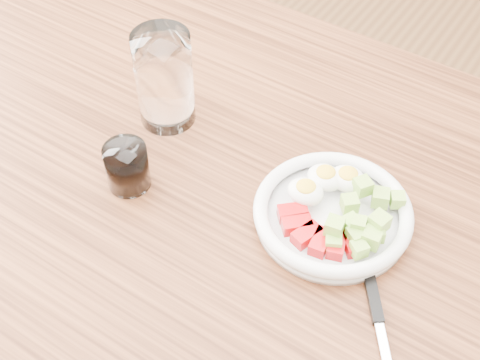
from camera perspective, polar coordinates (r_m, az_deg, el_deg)
The scene contains 5 objects.
dining_table at distance 1.03m, azimuth 0.16°, elevation -5.43°, with size 1.50×0.90×0.77m.
bowl at distance 0.92m, azimuth 7.96°, elevation -2.72°, with size 0.22×0.22×0.06m.
fork at distance 0.86m, azimuth 11.47°, elevation -10.57°, with size 0.14×0.19×0.01m.
water_glass at distance 1.03m, azimuth -6.48°, elevation 8.56°, with size 0.09×0.09×0.16m, color white.
coffee_glass at distance 0.96m, azimuth -9.61°, elevation 1.10°, with size 0.06×0.06×0.07m.
Camera 1 is at (0.33, -0.51, 1.50)m, focal length 50.00 mm.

